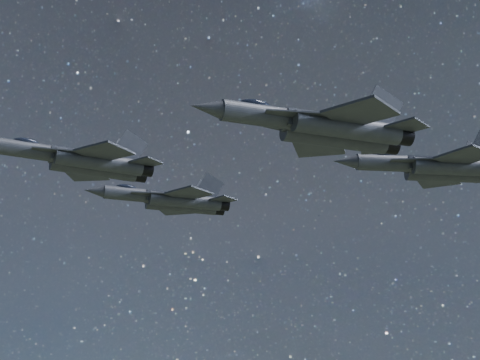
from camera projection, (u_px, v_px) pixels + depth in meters
name	position (u px, v px, depth m)	size (l,w,h in m)	color
jet_lead	(83.00, 161.00, 64.40)	(16.04, 11.40, 4.08)	#343741
jet_left	(172.00, 200.00, 84.31)	(17.34, 12.18, 4.38)	#343741
jet_right	(324.00, 127.00, 53.79)	(17.56, 12.38, 4.44)	#343741
jet_slot	(439.00, 167.00, 71.21)	(18.09, 12.17, 4.57)	#343741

